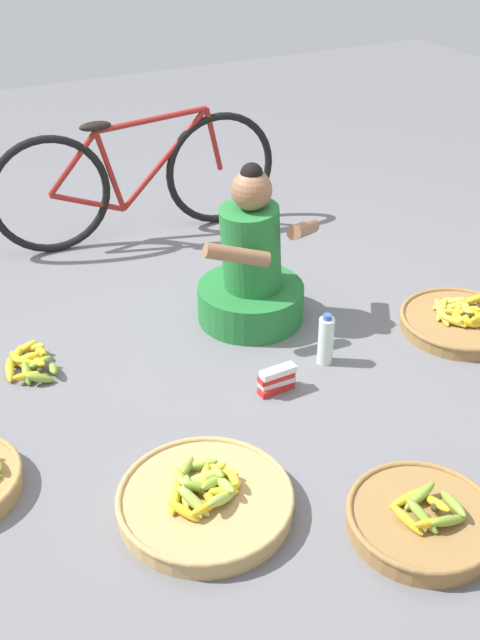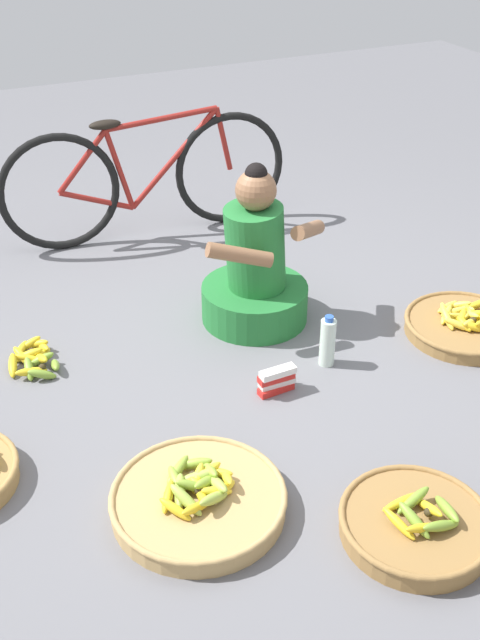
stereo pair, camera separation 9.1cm
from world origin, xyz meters
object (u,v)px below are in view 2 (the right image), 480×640
at_px(water_bottle, 328,342).
at_px(packet_carton_stack, 277,380).
at_px(banana_basket_mid_right, 416,524).
at_px(banana_basket_back_left, 465,325).
at_px(loose_bananas_back_center, 33,359).
at_px(vendor_woman_front, 256,272).
at_px(banana_basket_mid_left, 198,499).
at_px(bicycle_leaning, 147,178).

relative_size(water_bottle, packet_carton_stack, 1.47).
bearing_deg(banana_basket_mid_right, packet_carton_stack, 93.88).
distance_m(banana_basket_back_left, loose_bananas_back_center, 2.03).
relative_size(banana_basket_mid_right, packet_carton_stack, 3.08).
relative_size(vendor_woman_front, banana_basket_mid_right, 1.53).
bearing_deg(banana_basket_mid_left, banana_basket_back_left, 18.62).
relative_size(loose_bananas_back_center, packet_carton_stack, 1.96).
relative_size(vendor_woman_front, banana_basket_back_left, 1.40).
relative_size(loose_bananas_back_center, water_bottle, 1.33).
relative_size(bicycle_leaning, banana_basket_mid_left, 2.71).
relative_size(bicycle_leaning, water_bottle, 6.79).
bearing_deg(vendor_woman_front, banana_basket_mid_right, -94.35).
distance_m(bicycle_leaning, banana_basket_back_left, 1.98).
height_order(banana_basket_mid_right, loose_bananas_back_center, banana_basket_mid_right).
relative_size(banana_basket_back_left, packet_carton_stack, 3.38).
height_order(bicycle_leaning, banana_basket_mid_left, bicycle_leaning).
height_order(banana_basket_back_left, packet_carton_stack, banana_basket_back_left).
bearing_deg(banana_basket_mid_left, loose_bananas_back_center, 106.62).
relative_size(vendor_woman_front, banana_basket_mid_left, 1.28).
distance_m(vendor_woman_front, banana_basket_mid_left, 1.33).
xyz_separation_m(loose_bananas_back_center, water_bottle, (1.21, -0.55, 0.09)).
xyz_separation_m(banana_basket_mid_left, banana_basket_back_left, (1.59, 0.54, -0.00)).
height_order(bicycle_leaning, banana_basket_mid_right, bicycle_leaning).
bearing_deg(banana_basket_back_left, water_bottle, 175.64).
xyz_separation_m(water_bottle, packet_carton_stack, (-0.30, -0.09, -0.06)).
xyz_separation_m(bicycle_leaning, banana_basket_mid_right, (0.04, -2.63, -0.31)).
height_order(banana_basket_mid_left, loose_bananas_back_center, banana_basket_mid_left).
bearing_deg(vendor_woman_front, packet_carton_stack, -106.88).
bearing_deg(bicycle_leaning, vendor_woman_front, -82.26).
xyz_separation_m(vendor_woman_front, water_bottle, (0.12, -0.49, -0.14)).
distance_m(bicycle_leaning, banana_basket_mid_right, 2.64).
bearing_deg(banana_basket_mid_left, bicycle_leaning, 75.13).
bearing_deg(water_bottle, banana_basket_mid_left, -145.55).
bearing_deg(banana_basket_mid_left, vendor_woman_front, 55.56).
height_order(vendor_woman_front, banana_basket_back_left, vendor_woman_front).
height_order(loose_bananas_back_center, water_bottle, water_bottle).
bearing_deg(bicycle_leaning, banana_basket_back_left, -58.93).
distance_m(banana_basket_mid_left, loose_bananas_back_center, 1.19).
xyz_separation_m(banana_basket_back_left, loose_bananas_back_center, (-1.94, 0.60, -0.02)).
xyz_separation_m(banana_basket_back_left, water_bottle, (-0.73, 0.06, 0.07)).
bearing_deg(vendor_woman_front, banana_basket_mid_left, -124.44).
distance_m(bicycle_leaning, packet_carton_stack, 1.74).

